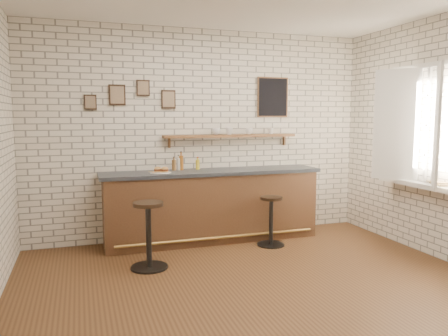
{
  "coord_description": "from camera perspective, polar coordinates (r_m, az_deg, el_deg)",
  "views": [
    {
      "loc": [
        -1.71,
        -4.13,
        1.77
      ],
      "look_at": [
        -0.04,
        0.9,
        1.14
      ],
      "focal_mm": 35.0,
      "sensor_mm": 36.0,
      "label": 1
    }
  ],
  "objects": [
    {
      "name": "casement_window",
      "position": [
        6.02,
        24.24,
        5.08
      ],
      "size": [
        0.4,
        1.3,
        1.56
      ],
      "color": "white",
      "rests_on": "ground"
    },
    {
      "name": "shelf_cup_c",
      "position": [
        6.5,
        3.31,
        4.82
      ],
      "size": [
        0.12,
        0.12,
        0.09
      ],
      "primitive_type": "imported",
      "rotation": [
        0.0,
        0.0,
        1.68
      ],
      "color": "white",
      "rests_on": "wall_shelf"
    },
    {
      "name": "bar_stool_right",
      "position": [
        6.04,
        6.18,
        -6.68
      ],
      "size": [
        0.38,
        0.38,
        0.68
      ],
      "color": "black",
      "rests_on": "ground"
    },
    {
      "name": "bar_counter",
      "position": [
        6.22,
        -1.53,
        -4.89
      ],
      "size": [
        3.1,
        0.65,
        1.01
      ],
      "color": "#51341E",
      "rests_on": "ground"
    },
    {
      "name": "shelf_cup_b",
      "position": [
        6.39,
        0.69,
        4.86
      ],
      "size": [
        0.15,
        0.15,
        0.1
      ],
      "primitive_type": "imported",
      "rotation": [
        0.0,
        0.0,
        1.03
      ],
      "color": "white",
      "rests_on": "wall_shelf"
    },
    {
      "name": "ground",
      "position": [
        4.81,
        3.93,
        -14.78
      ],
      "size": [
        5.0,
        5.0,
        0.0
      ],
      "primitive_type": "plane",
      "color": "brown",
      "rests_on": "ground"
    },
    {
      "name": "bitters_bottle_white",
      "position": [
        6.17,
        -5.95,
        0.53
      ],
      "size": [
        0.06,
        0.06,
        0.22
      ],
      "color": "beige",
      "rests_on": "bar_counter"
    },
    {
      "name": "shelf_cup_d",
      "position": [
        6.63,
        6.14,
        4.83
      ],
      "size": [
        0.11,
        0.11,
        0.09
      ],
      "primitive_type": "imported",
      "rotation": [
        0.0,
        0.0,
        -0.17
      ],
      "color": "white",
      "rests_on": "wall_shelf"
    },
    {
      "name": "shelf_cup_a",
      "position": [
        6.32,
        -1.04,
        4.8
      ],
      "size": [
        0.12,
        0.12,
        0.09
      ],
      "primitive_type": "imported",
      "rotation": [
        0.0,
        0.0,
        0.04
      ],
      "color": "white",
      "rests_on": "wall_shelf"
    },
    {
      "name": "potato_chips",
      "position": [
        5.91,
        -8.45,
        -0.5
      ],
      "size": [
        0.25,
        0.19,
        0.0
      ],
      "color": "gold",
      "rests_on": "sandwich_plate"
    },
    {
      "name": "condiment_bottle_yellow",
      "position": [
        6.23,
        -3.46,
        0.51
      ],
      "size": [
        0.06,
        0.06,
        0.18
      ],
      "color": "gold",
      "rests_on": "bar_counter"
    },
    {
      "name": "window_sill",
      "position": [
        6.11,
        24.2,
        -1.97
      ],
      "size": [
        0.2,
        1.35,
        0.06
      ],
      "color": "white",
      "rests_on": "ground"
    },
    {
      "name": "book_lower",
      "position": [
        5.9,
        25.75,
        -1.92
      ],
      "size": [
        0.25,
        0.29,
        0.02
      ],
      "primitive_type": "imported",
      "rotation": [
        0.0,
        0.0,
        -0.28
      ],
      "color": "tan",
      "rests_on": "window_sill"
    },
    {
      "name": "bitters_bottle_brown",
      "position": [
        6.16,
        -6.55,
        0.42
      ],
      "size": [
        0.06,
        0.06,
        0.19
      ],
      "color": "brown",
      "rests_on": "bar_counter"
    },
    {
      "name": "sandwich_plate",
      "position": [
        5.92,
        -8.28,
        -0.56
      ],
      "size": [
        0.28,
        0.28,
        0.01
      ],
      "primitive_type": "cylinder",
      "color": "white",
      "rests_on": "bar_counter"
    },
    {
      "name": "back_wall_decor",
      "position": [
        6.42,
        -0.82,
        9.29
      ],
      "size": [
        2.96,
        0.02,
        0.56
      ],
      "color": "black",
      "rests_on": "ground"
    },
    {
      "name": "bar_stool_left",
      "position": [
        5.19,
        -9.82,
        -8.36
      ],
      "size": [
        0.44,
        0.44,
        0.78
      ],
      "color": "black",
      "rests_on": "ground"
    },
    {
      "name": "book_upper",
      "position": [
        5.91,
        25.66,
        -1.7
      ],
      "size": [
        0.18,
        0.24,
        0.02
      ],
      "primitive_type": "imported",
      "rotation": [
        0.0,
        0.0,
        -0.03
      ],
      "color": "tan",
      "rests_on": "book_lower"
    },
    {
      "name": "bitters_bottle_amber",
      "position": [
        6.17,
        -5.61,
        0.72
      ],
      "size": [
        0.06,
        0.06,
        0.26
      ],
      "color": "#985518",
      "rests_on": "bar_counter"
    },
    {
      "name": "ciabatta_sandwich",
      "position": [
        5.92,
        -8.2,
        -0.19
      ],
      "size": [
        0.21,
        0.15,
        0.07
      ],
      "color": "tan",
      "rests_on": "sandwich_plate"
    },
    {
      "name": "wall_shelf",
      "position": [
        6.4,
        0.89,
        4.21
      ],
      "size": [
        2.0,
        0.18,
        0.18
      ],
      "color": "brown",
      "rests_on": "ground"
    }
  ]
}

